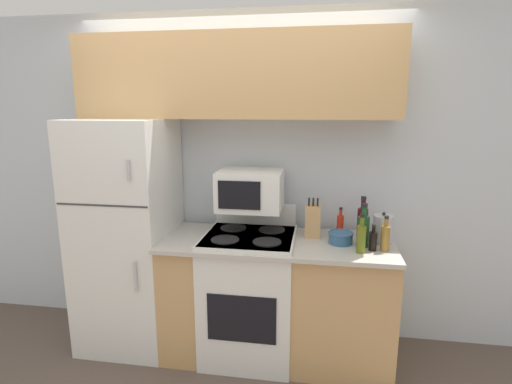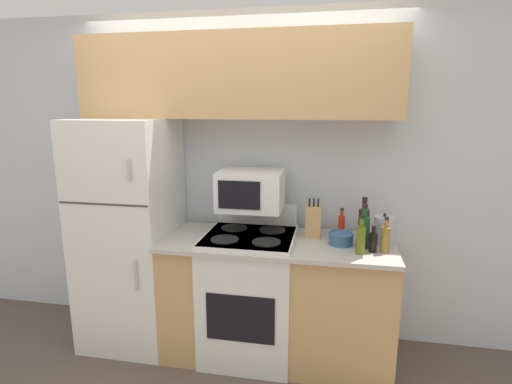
{
  "view_description": "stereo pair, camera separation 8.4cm",
  "coord_description": "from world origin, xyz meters",
  "px_view_note": "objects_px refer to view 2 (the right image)",
  "views": [
    {
      "loc": [
        0.61,
        -2.4,
        1.85
      ],
      "look_at": [
        0.19,
        0.28,
        1.26
      ],
      "focal_mm": 28.0,
      "sensor_mm": 36.0,
      "label": 1
    },
    {
      "loc": [
        0.7,
        -2.38,
        1.85
      ],
      "look_at": [
        0.19,
        0.28,
        1.26
      ],
      "focal_mm": 28.0,
      "sensor_mm": 36.0,
      "label": 2
    }
  ],
  "objects_px": {
    "bottle_wine_red": "(364,222)",
    "bottle_hot_sauce": "(341,224)",
    "microwave": "(251,190)",
    "bowl": "(341,238)",
    "refrigerator": "(130,233)",
    "bottle_wine_green": "(364,231)",
    "knife_block": "(313,221)",
    "bottle_soy_sauce": "(373,241)",
    "kettle": "(384,230)",
    "bottle_vinegar": "(385,239)",
    "bottle_olive_oil": "(361,239)",
    "stove": "(250,293)"
  },
  "relations": [
    {
      "from": "knife_block",
      "to": "bottle_vinegar",
      "type": "height_order",
      "value": "knife_block"
    },
    {
      "from": "bowl",
      "to": "bottle_vinegar",
      "type": "height_order",
      "value": "bottle_vinegar"
    },
    {
      "from": "bottle_wine_red",
      "to": "bottle_olive_oil",
      "type": "bearing_deg",
      "value": -96.7
    },
    {
      "from": "bottle_olive_oil",
      "to": "stove",
      "type": "bearing_deg",
      "value": 167.95
    },
    {
      "from": "knife_block",
      "to": "bottle_wine_green",
      "type": "relative_size",
      "value": 0.97
    },
    {
      "from": "refrigerator",
      "to": "bottle_vinegar",
      "type": "bearing_deg",
      "value": -4.24
    },
    {
      "from": "bottle_soy_sauce",
      "to": "bottle_hot_sauce",
      "type": "xyz_separation_m",
      "value": [
        -0.2,
        0.33,
        0.01
      ]
    },
    {
      "from": "stove",
      "to": "bottle_vinegar",
      "type": "distance_m",
      "value": 1.07
    },
    {
      "from": "bottle_vinegar",
      "to": "bottle_olive_oil",
      "type": "relative_size",
      "value": 0.92
    },
    {
      "from": "bottle_hot_sauce",
      "to": "bottle_olive_oil",
      "type": "bearing_deg",
      "value": -73.61
    },
    {
      "from": "bottle_soy_sauce",
      "to": "bottle_wine_green",
      "type": "distance_m",
      "value": 0.1
    },
    {
      "from": "bottle_wine_green",
      "to": "kettle",
      "type": "relative_size",
      "value": 1.37
    },
    {
      "from": "bottle_soy_sauce",
      "to": "bottle_olive_oil",
      "type": "xyz_separation_m",
      "value": [
        -0.08,
        -0.05,
        0.03
      ]
    },
    {
      "from": "microwave",
      "to": "bottle_wine_green",
      "type": "relative_size",
      "value": 1.55
    },
    {
      "from": "kettle",
      "to": "bottle_soy_sauce",
      "type": "bearing_deg",
      "value": -116.47
    },
    {
      "from": "microwave",
      "to": "bottle_hot_sauce",
      "type": "height_order",
      "value": "microwave"
    },
    {
      "from": "knife_block",
      "to": "bottle_olive_oil",
      "type": "bearing_deg",
      "value": -41.89
    },
    {
      "from": "bottle_vinegar",
      "to": "bottle_hot_sauce",
      "type": "relative_size",
      "value": 1.2
    },
    {
      "from": "bowl",
      "to": "bottle_hot_sauce",
      "type": "bearing_deg",
      "value": 88.51
    },
    {
      "from": "knife_block",
      "to": "bottle_soy_sauce",
      "type": "distance_m",
      "value": 0.46
    },
    {
      "from": "microwave",
      "to": "bottle_olive_oil",
      "type": "bearing_deg",
      "value": -19.71
    },
    {
      "from": "bowl",
      "to": "bottle_soy_sauce",
      "type": "distance_m",
      "value": 0.23
    },
    {
      "from": "bottle_wine_green",
      "to": "kettle",
      "type": "height_order",
      "value": "bottle_wine_green"
    },
    {
      "from": "stove",
      "to": "bottle_hot_sauce",
      "type": "bearing_deg",
      "value": 19.16
    },
    {
      "from": "refrigerator",
      "to": "microwave",
      "type": "xyz_separation_m",
      "value": [
        0.94,
        0.08,
        0.37
      ]
    },
    {
      "from": "bottle_vinegar",
      "to": "bottle_hot_sauce",
      "type": "xyz_separation_m",
      "value": [
        -0.27,
        0.33,
        -0.02
      ]
    },
    {
      "from": "bottle_soy_sauce",
      "to": "bottle_hot_sauce",
      "type": "distance_m",
      "value": 0.39
    },
    {
      "from": "knife_block",
      "to": "bottle_soy_sauce",
      "type": "xyz_separation_m",
      "value": [
        0.4,
        -0.23,
        -0.05
      ]
    },
    {
      "from": "knife_block",
      "to": "bottle_hot_sauce",
      "type": "distance_m",
      "value": 0.23
    },
    {
      "from": "bottle_wine_green",
      "to": "refrigerator",
      "type": "bearing_deg",
      "value": 177.54
    },
    {
      "from": "refrigerator",
      "to": "bottle_wine_green",
      "type": "distance_m",
      "value": 1.75
    },
    {
      "from": "bottle_vinegar",
      "to": "bottle_wine_green",
      "type": "distance_m",
      "value": 0.15
    },
    {
      "from": "microwave",
      "to": "stove",
      "type": "bearing_deg",
      "value": -84.0
    },
    {
      "from": "refrigerator",
      "to": "microwave",
      "type": "height_order",
      "value": "refrigerator"
    },
    {
      "from": "refrigerator",
      "to": "stove",
      "type": "relative_size",
      "value": 1.6
    },
    {
      "from": "microwave",
      "to": "kettle",
      "type": "distance_m",
      "value": 0.98
    },
    {
      "from": "microwave",
      "to": "bowl",
      "type": "relative_size",
      "value": 2.64
    },
    {
      "from": "bottle_wine_red",
      "to": "bottle_hot_sauce",
      "type": "bearing_deg",
      "value": 161.67
    },
    {
      "from": "bottle_vinegar",
      "to": "bowl",
      "type": "bearing_deg",
      "value": 159.38
    },
    {
      "from": "bottle_soy_sauce",
      "to": "kettle",
      "type": "distance_m",
      "value": 0.2
    },
    {
      "from": "bottle_vinegar",
      "to": "bottle_wine_green",
      "type": "xyz_separation_m",
      "value": [
        -0.13,
        0.06,
        0.02
      ]
    },
    {
      "from": "bottle_olive_oil",
      "to": "refrigerator",
      "type": "bearing_deg",
      "value": 173.48
    },
    {
      "from": "bottle_olive_oil",
      "to": "kettle",
      "type": "distance_m",
      "value": 0.28
    },
    {
      "from": "bowl",
      "to": "bottle_hot_sauce",
      "type": "height_order",
      "value": "bottle_hot_sauce"
    },
    {
      "from": "knife_block",
      "to": "bowl",
      "type": "xyz_separation_m",
      "value": [
        0.2,
        -0.12,
        -0.07
      ]
    },
    {
      "from": "microwave",
      "to": "bottle_wine_red",
      "type": "distance_m",
      "value": 0.85
    },
    {
      "from": "refrigerator",
      "to": "stove",
      "type": "xyz_separation_m",
      "value": [
        0.95,
        -0.03,
        -0.39
      ]
    },
    {
      "from": "bowl",
      "to": "bottle_soy_sauce",
      "type": "bearing_deg",
      "value": -28.06
    },
    {
      "from": "knife_block",
      "to": "bottle_vinegar",
      "type": "distance_m",
      "value": 0.53
    },
    {
      "from": "stove",
      "to": "bottle_soy_sauce",
      "type": "bearing_deg",
      "value": -7.3
    }
  ]
}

